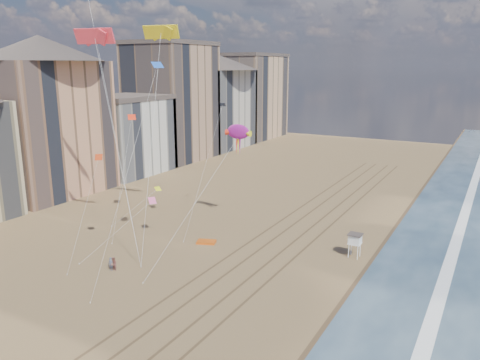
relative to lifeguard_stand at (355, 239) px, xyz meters
The scene contains 11 objects.
wet_sand 10.86m from the lifeguard_stand, 52.72° to the left, with size 260.00×260.00×0.00m, color #42301E.
foam 13.77m from the lifeguard_stand, 38.46° to the left, with size 260.00×260.00×0.00m, color white.
tracks 10.41m from the lifeguard_stand, behind, with size 7.68×120.00×0.01m.
buildings 68.44m from the lifeguard_stand, 149.73° to the left, with size 34.72×131.35×29.00m.
lifeguard_stand is the anchor object (origin of this frame).
grounded_kite 19.47m from the lifeguard_stand, 164.95° to the right, with size 2.48×1.58×0.28m, color #D75512.
show_kite 22.11m from the lifeguard_stand, 169.77° to the left, with size 4.01×11.42×25.56m.
kite_flyer_a 29.55m from the lifeguard_stand, 143.04° to the right, with size 0.58×0.38×1.60m, color #54596C.
kite_flyer_b 29.17m from the lifeguard_stand, 142.74° to the right, with size 0.80×0.62×1.65m, color brown.
parafoils 40.47m from the lifeguard_stand, 162.96° to the right, with size 10.36×11.11×7.58m.
small_kites 29.20m from the lifeguard_stand, 166.57° to the right, with size 16.55×20.73×19.83m.
Camera 1 is at (26.77, -22.72, 23.22)m, focal length 35.00 mm.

